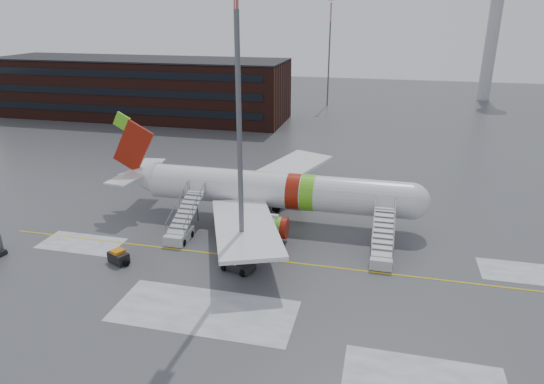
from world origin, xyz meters
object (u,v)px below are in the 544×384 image
(airliner, at_px, (268,190))
(light_mast_near, at_px, (239,109))
(pushback_tug, at_px, (236,262))
(airstair_fwd, at_px, (382,249))
(baggage_tractor, at_px, (118,257))
(airstair_aft, at_px, (182,228))

(airliner, distance_m, light_mast_near, 14.70)
(light_mast_near, bearing_deg, pushback_tug, -96.38)
(airliner, relative_size, light_mast_near, 1.28)
(airstair_fwd, bearing_deg, airliner, 152.25)
(pushback_tug, height_order, light_mast_near, light_mast_near)
(airliner, xyz_separation_m, baggage_tractor, (-10.86, -12.74, -2.88))
(airstair_aft, bearing_deg, pushback_tug, -33.75)
(airstair_fwd, height_order, baggage_tractor, airstair_fwd)
(airstair_aft, xyz_separation_m, light_mast_near, (7.43, -3.57, 13.03))
(airliner, height_order, pushback_tug, airliner)
(airliner, height_order, airstair_fwd, airliner)
(baggage_tractor, bearing_deg, airstair_fwd, 14.91)
(airstair_aft, relative_size, baggage_tractor, 2.95)
(light_mast_near, bearing_deg, airstair_fwd, 16.18)
(airstair_aft, distance_m, baggage_tractor, 7.16)
(light_mast_near, bearing_deg, airstair_aft, 154.33)
(airstair_aft, distance_m, pushback_tug, 8.77)
(airliner, distance_m, airstair_fwd, 14.23)
(baggage_tractor, bearing_deg, airliner, 49.56)
(airstair_aft, bearing_deg, airstair_fwd, 0.00)
(airstair_fwd, relative_size, light_mast_near, 0.28)
(airstair_fwd, distance_m, airstair_aft, 19.74)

